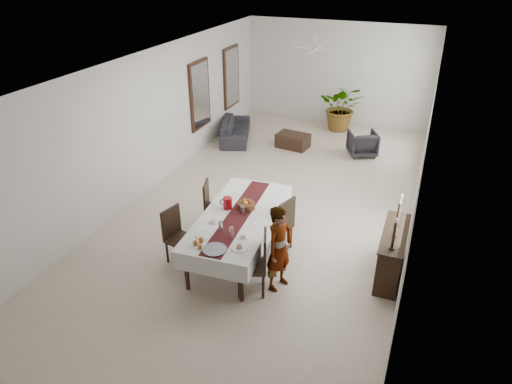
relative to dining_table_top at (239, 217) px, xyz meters
name	(u,v)px	position (x,y,z in m)	size (l,w,h in m)	color
floor	(274,202)	(-0.04, 2.08, -0.80)	(6.00, 12.00, 0.00)	beige
ceiling	(277,60)	(-0.04, 2.08, 2.40)	(6.00, 12.00, 0.02)	white
wall_back	(337,73)	(-0.04, 8.08, 0.80)	(6.00, 0.02, 3.20)	silver
wall_front	(85,331)	(-0.04, -3.92, 0.80)	(6.00, 0.02, 3.20)	silver
wall_left	(154,120)	(-3.04, 2.08, 0.80)	(0.02, 12.00, 3.20)	silver
wall_right	(423,158)	(2.96, 2.08, 0.80)	(0.02, 12.00, 3.20)	silver
dining_table_top	(239,217)	(0.00, 0.00, 0.00)	(1.10, 2.65, 0.06)	black
table_leg_fl	(187,270)	(-0.40, -1.29, -0.41)	(0.08, 0.08, 0.77)	black
table_leg_fr	(241,282)	(0.57, -1.22, -0.41)	(0.08, 0.08, 0.77)	black
table_leg_bl	(237,200)	(-0.57, 1.22, -0.41)	(0.08, 0.08, 0.77)	black
table_leg_br	(281,207)	(0.40, 1.29, -0.41)	(0.08, 0.08, 0.77)	black
tablecloth_top	(239,215)	(0.00, 0.00, 0.03)	(1.30, 2.85, 0.01)	silver
tablecloth_drape_left	(207,217)	(-0.64, -0.04, -0.13)	(0.01, 2.85, 0.33)	white
tablecloth_drape_right	(272,228)	(0.64, 0.04, -0.13)	(0.01, 2.85, 0.33)	white
tablecloth_drape_near	(209,268)	(0.10, -1.41, -0.13)	(1.30, 0.01, 0.33)	silver
tablecloth_drape_far	(261,188)	(-0.10, 1.41, -0.13)	(1.30, 0.01, 0.33)	white
table_runner	(239,215)	(0.00, 0.00, 0.04)	(0.39, 2.76, 0.00)	#531718
red_pitcher	(228,203)	(-0.29, 0.15, 0.15)	(0.17, 0.17, 0.22)	maroon
pitcher_handle	(223,202)	(-0.38, 0.14, 0.15)	(0.13, 0.13, 0.02)	maroon
wine_glass_near	(232,232)	(0.18, -0.71, 0.13)	(0.08, 0.08, 0.19)	white
wine_glass_mid	(221,227)	(-0.07, -0.61, 0.13)	(0.08, 0.08, 0.19)	silver
wine_glass_far	(242,209)	(0.05, 0.06, 0.13)	(0.08, 0.08, 0.19)	white
teacup_right	(244,236)	(0.38, -0.64, 0.07)	(0.10, 0.10, 0.07)	silver
saucer_right	(244,237)	(0.38, -0.64, 0.05)	(0.17, 0.17, 0.01)	white
teacup_left	(214,221)	(-0.30, -0.41, 0.07)	(0.10, 0.10, 0.07)	white
saucer_left	(214,222)	(-0.30, -0.41, 0.05)	(0.17, 0.17, 0.01)	silver
plate_near_right	(239,248)	(0.43, -0.97, 0.05)	(0.26, 0.26, 0.02)	silver
bread_near_right	(239,246)	(0.43, -0.97, 0.08)	(0.10, 0.10, 0.10)	tan
plate_near_left	(204,235)	(-0.27, -0.85, 0.05)	(0.26, 0.26, 0.02)	silver
plate_far_left	(232,196)	(-0.39, 0.58, 0.05)	(0.26, 0.26, 0.02)	white
serving_tray	(215,250)	(0.08, -1.16, 0.05)	(0.40, 0.40, 0.02)	#44444A
jam_jar_a	(200,246)	(-0.16, -1.21, 0.08)	(0.07, 0.07, 0.08)	#9A5F16
jam_jar_b	(195,243)	(-0.28, -1.15, 0.08)	(0.07, 0.07, 0.08)	brown
jam_jar_c	(201,240)	(-0.23, -1.03, 0.08)	(0.07, 0.07, 0.08)	#913F15
fruit_basket	(246,205)	(0.04, 0.28, 0.09)	(0.33, 0.33, 0.11)	brown
fruit_red	(248,201)	(0.07, 0.30, 0.18)	(0.10, 0.10, 0.10)	#A02B10
fruit_green	(245,200)	(-0.01, 0.31, 0.18)	(0.09, 0.09, 0.09)	olive
fruit_yellow	(245,203)	(0.04, 0.22, 0.18)	(0.09, 0.09, 0.09)	gold
chair_right_near_seat	(252,266)	(0.63, -0.92, -0.30)	(0.48, 0.48, 0.05)	black
chair_right_near_leg_fl	(263,287)	(0.88, -1.04, -0.56)	(0.05, 0.05, 0.47)	black
chair_right_near_leg_fr	(264,272)	(0.75, -0.67, -0.56)	(0.05, 0.05, 0.47)	black
chair_right_near_leg_bl	(239,286)	(0.51, -1.17, -0.56)	(0.05, 0.05, 0.47)	black
chair_right_near_leg_br	(241,271)	(0.38, -0.80, -0.56)	(0.05, 0.05, 0.47)	black
chair_right_near_back	(265,250)	(0.83, -0.85, 0.03)	(0.48, 0.04, 0.61)	black
chair_right_far_seat	(277,226)	(0.61, 0.40, -0.30)	(0.48, 0.48, 0.05)	black
chair_right_far_leg_fl	(279,246)	(0.73, 0.15, -0.56)	(0.05, 0.05, 0.47)	black
chair_right_far_leg_fr	(291,237)	(0.86, 0.52, -0.56)	(0.05, 0.05, 0.47)	black
chair_right_far_leg_bl	(262,239)	(0.36, 0.27, -0.56)	(0.05, 0.05, 0.47)	black
chair_right_far_leg_br	(275,230)	(0.49, 0.65, -0.56)	(0.05, 0.05, 0.47)	black
chair_right_far_back	(287,215)	(0.82, 0.33, 0.03)	(0.48, 0.04, 0.61)	black
chair_left_near_seat	(180,240)	(-0.89, -0.63, -0.33)	(0.45, 0.45, 0.05)	black
chair_left_near_leg_fl	(181,243)	(-1.02, -0.40, -0.58)	(0.04, 0.04, 0.44)	black
chair_left_near_leg_fr	(167,252)	(-1.11, -0.76, -0.58)	(0.04, 0.04, 0.44)	black
chair_left_near_leg_bl	(196,249)	(-0.67, -0.49, -0.58)	(0.04, 0.04, 0.44)	black
chair_left_near_leg_br	(182,259)	(-0.76, -0.85, -0.58)	(0.04, 0.04, 0.44)	black
chair_left_near_back	(171,222)	(-1.09, -0.58, -0.03)	(0.45, 0.04, 0.57)	black
chair_left_far_seat	(217,209)	(-0.76, 0.63, -0.33)	(0.45, 0.45, 0.05)	black
chair_left_far_leg_fl	(210,214)	(-0.99, 0.75, -0.58)	(0.04, 0.04, 0.44)	black
chair_left_far_leg_fr	(207,223)	(-0.89, 0.40, -0.58)	(0.04, 0.04, 0.44)	black
chair_left_far_leg_bl	(227,215)	(-0.64, 0.85, -0.58)	(0.04, 0.04, 0.44)	black
chair_left_far_leg_br	(225,224)	(-0.54, 0.50, -0.58)	(0.04, 0.04, 0.44)	black
chair_left_far_back	(206,195)	(-0.96, 0.57, -0.03)	(0.45, 0.04, 0.57)	black
woman	(279,249)	(1.01, -0.64, -0.03)	(0.56, 0.37, 1.54)	gray
sideboard_body	(392,254)	(2.74, 0.39, -0.38)	(0.38, 1.41, 0.85)	black
sideboard_top	(395,233)	(2.74, 0.39, 0.06)	(0.41, 1.47, 0.03)	black
candlestick_near_base	(392,248)	(2.74, -0.13, 0.09)	(0.09, 0.09, 0.03)	black
candlestick_near_shaft	(394,235)	(2.74, -0.13, 0.34)	(0.05, 0.05, 0.47)	black
candlestick_near_candle	(396,221)	(2.74, -0.13, 0.61)	(0.03, 0.03, 0.08)	white
candlestick_mid_base	(394,236)	(2.74, 0.25, 0.09)	(0.09, 0.09, 0.03)	black
candlestick_mid_shaft	(397,220)	(2.74, 0.25, 0.41)	(0.05, 0.05, 0.61)	black
candlestick_mid_candle	(400,202)	(2.74, 0.25, 0.75)	(0.03, 0.03, 0.08)	silver
candlestick_far_base	(397,225)	(2.74, 0.63, 0.09)	(0.09, 0.09, 0.03)	black
candlestick_far_shaft	(399,211)	(2.74, 0.63, 0.36)	(0.05, 0.05, 0.52)	black
candlestick_far_candle	(402,196)	(2.74, 0.63, 0.66)	(0.03, 0.03, 0.08)	white
sofa	(236,130)	(-2.45, 5.39, -0.51)	(1.99, 0.78, 0.58)	#2B292E
armchair	(362,143)	(1.33, 5.56, -0.46)	(0.73, 0.75, 0.68)	#282429
coffee_table	(293,141)	(-0.63, 5.39, -0.60)	(0.90, 0.60, 0.40)	black
potted_plant	(342,107)	(0.34, 7.35, -0.06)	(1.33, 1.15, 1.48)	#3D6327
mirror_frame_near	(200,95)	(-3.00, 4.28, 0.80)	(0.06, 1.05, 1.85)	black
mirror_glass_near	(201,95)	(-2.97, 4.28, 0.80)	(0.01, 0.90, 1.70)	silver
mirror_frame_far	(231,77)	(-3.00, 6.38, 0.80)	(0.06, 1.05, 1.85)	black
mirror_glass_far	(232,77)	(-2.97, 6.38, 0.80)	(0.01, 0.90, 1.70)	silver
fan_rod	(316,40)	(-0.04, 5.08, 2.30)	(0.04, 0.04, 0.20)	silver
fan_hub	(316,48)	(-0.04, 5.08, 2.10)	(0.16, 0.16, 0.08)	silver
fan_blade_n	(319,46)	(-0.04, 5.43, 2.10)	(0.10, 0.55, 0.01)	white
fan_blade_s	(312,51)	(-0.04, 4.73, 2.10)	(0.10, 0.55, 0.01)	silver
fan_blade_e	(329,49)	(0.31, 5.08, 2.10)	(0.55, 0.10, 0.01)	silver
fan_blade_w	(302,47)	(-0.39, 5.08, 2.10)	(0.55, 0.10, 0.01)	white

